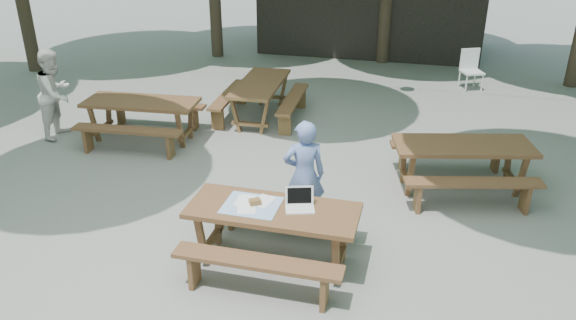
{
  "coord_description": "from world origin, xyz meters",
  "views": [
    {
      "loc": [
        2.22,
        -5.9,
        4.03
      ],
      "look_at": [
        0.65,
        0.22,
        1.05
      ],
      "focal_mm": 35.0,
      "sensor_mm": 36.0,
      "label": 1
    }
  ],
  "objects_px": {
    "main_picnic_table": "(273,235)",
    "plastic_chair": "(471,78)",
    "picnic_table_nw": "(143,120)",
    "woman": "(304,175)",
    "second_person": "(56,94)"
  },
  "relations": [
    {
      "from": "second_person",
      "to": "main_picnic_table",
      "type": "bearing_deg",
      "value": -124.17
    },
    {
      "from": "plastic_chair",
      "to": "main_picnic_table",
      "type": "bearing_deg",
      "value": -131.31
    },
    {
      "from": "woman",
      "to": "second_person",
      "type": "distance_m",
      "value": 5.41
    },
    {
      "from": "picnic_table_nw",
      "to": "plastic_chair",
      "type": "bearing_deg",
      "value": 33.71
    },
    {
      "from": "main_picnic_table",
      "to": "plastic_chair",
      "type": "relative_size",
      "value": 2.22
    },
    {
      "from": "picnic_table_nw",
      "to": "second_person",
      "type": "bearing_deg",
      "value": -177.99
    },
    {
      "from": "woman",
      "to": "plastic_chair",
      "type": "relative_size",
      "value": 1.68
    },
    {
      "from": "plastic_chair",
      "to": "second_person",
      "type": "bearing_deg",
      "value": -170.22
    },
    {
      "from": "main_picnic_table",
      "to": "woman",
      "type": "bearing_deg",
      "value": 79.95
    },
    {
      "from": "woman",
      "to": "second_person",
      "type": "bearing_deg",
      "value": -41.62
    },
    {
      "from": "picnic_table_nw",
      "to": "woman",
      "type": "bearing_deg",
      "value": -36.13
    },
    {
      "from": "plastic_chair",
      "to": "woman",
      "type": "bearing_deg",
      "value": -132.39
    },
    {
      "from": "picnic_table_nw",
      "to": "woman",
      "type": "relative_size",
      "value": 1.36
    },
    {
      "from": "second_person",
      "to": "plastic_chair",
      "type": "xyz_separation_m",
      "value": [
        7.42,
        4.76,
        -0.55
      ]
    },
    {
      "from": "second_person",
      "to": "plastic_chair",
      "type": "distance_m",
      "value": 8.84
    }
  ]
}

